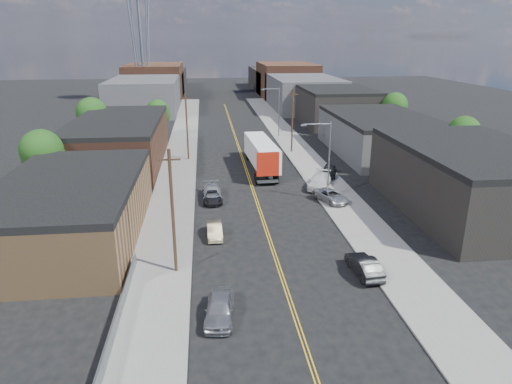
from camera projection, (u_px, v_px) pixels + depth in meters
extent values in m
plane|color=black|center=(236.00, 138.00, 84.02)|extent=(260.00, 260.00, 0.00)
cube|color=gold|center=(242.00, 158.00, 69.91)|extent=(0.32, 120.00, 0.01)
cube|color=slate|center=(180.00, 160.00, 68.88)|extent=(5.00, 140.00, 0.15)
cube|color=slate|center=(303.00, 156.00, 70.89)|extent=(5.00, 140.00, 0.15)
cube|color=brown|center=(72.00, 211.00, 41.81)|extent=(12.00, 22.00, 5.00)
cube|color=black|center=(67.00, 182.00, 40.90)|extent=(12.00, 22.00, 0.60)
cube|color=#492A1D|center=(119.00, 144.00, 66.10)|extent=(12.00, 26.00, 6.00)
cube|color=black|center=(117.00, 121.00, 65.03)|extent=(12.00, 26.00, 0.60)
cube|color=black|center=(472.00, 182.00, 47.68)|extent=(14.00, 22.00, 6.50)
cube|color=black|center=(477.00, 149.00, 46.53)|extent=(14.00, 22.00, 0.60)
cube|color=navy|center=(410.00, 181.00, 46.84)|extent=(0.30, 20.00, 0.80)
cube|color=#3B3B3E|center=(380.00, 136.00, 72.29)|extent=(14.00, 24.00, 5.50)
cube|color=black|center=(382.00, 117.00, 71.31)|extent=(14.00, 24.00, 0.60)
cube|color=black|center=(335.00, 107.00, 96.50)|extent=(14.00, 22.00, 7.00)
cube|color=black|center=(336.00, 89.00, 95.28)|extent=(14.00, 22.00, 0.60)
cube|color=#3B3B3E|center=(146.00, 95.00, 113.53)|extent=(16.00, 30.00, 8.00)
cube|color=#3B3B3E|center=(303.00, 93.00, 117.76)|extent=(16.00, 30.00, 8.00)
cube|color=#492A1D|center=(155.00, 81.00, 136.73)|extent=(16.00, 26.00, 10.00)
cube|color=#492A1D|center=(286.00, 80.00, 140.96)|extent=(16.00, 26.00, 10.00)
cube|color=black|center=(161.00, 80.00, 156.02)|extent=(16.00, 40.00, 7.00)
cube|color=black|center=(276.00, 79.00, 160.25)|extent=(16.00, 40.00, 7.00)
cylinder|color=gray|center=(141.00, 47.00, 123.88)|extent=(0.80, 0.80, 30.00)
cylinder|color=gray|center=(134.00, 47.00, 122.04)|extent=(1.94, 1.94, 29.98)
cylinder|color=gray|center=(147.00, 47.00, 122.41)|extent=(1.94, 1.94, 29.98)
cylinder|color=gray|center=(136.00, 47.00, 125.35)|extent=(1.94, 1.94, 29.98)
cylinder|color=gray|center=(149.00, 47.00, 125.72)|extent=(1.94, 1.94, 29.98)
cylinder|color=gray|center=(329.00, 162.00, 50.49)|extent=(0.18, 0.18, 9.00)
cylinder|color=gray|center=(318.00, 124.00, 48.95)|extent=(3.00, 0.12, 0.12)
cube|color=gray|center=(304.00, 125.00, 48.82)|extent=(0.60, 0.25, 0.18)
cylinder|color=gray|center=(279.00, 113.00, 83.41)|extent=(0.18, 0.18, 9.00)
cylinder|color=gray|center=(271.00, 89.00, 81.87)|extent=(3.00, 0.12, 0.12)
cube|color=gray|center=(263.00, 90.00, 81.74)|extent=(0.60, 0.25, 0.18)
cylinder|color=black|center=(173.00, 213.00, 34.51)|extent=(0.26, 0.26, 10.00)
cube|color=black|center=(169.00, 160.00, 33.16)|extent=(1.60, 0.12, 0.12)
cylinder|color=black|center=(187.00, 127.00, 67.43)|extent=(0.26, 0.26, 10.00)
cube|color=black|center=(186.00, 98.00, 66.08)|extent=(1.60, 0.12, 0.12)
cylinder|color=black|center=(292.00, 121.00, 71.99)|extent=(0.26, 0.26, 10.00)
cube|color=black|center=(293.00, 94.00, 70.63)|extent=(1.60, 0.12, 0.12)
cube|color=slate|center=(119.00, 315.00, 29.47)|extent=(0.02, 16.00, 1.20)
cube|color=slate|center=(118.00, 307.00, 29.27)|extent=(0.05, 16.00, 0.05)
cylinder|color=black|center=(46.00, 179.00, 52.58)|extent=(0.36, 0.36, 4.25)
sphere|color=#123A0F|center=(42.00, 150.00, 51.48)|extent=(4.76, 4.76, 4.76)
sphere|color=#123A0F|center=(49.00, 157.00, 52.10)|extent=(3.74, 3.74, 3.74)
sphere|color=#123A0F|center=(37.00, 156.00, 51.24)|extent=(3.40, 3.40, 3.40)
cylinder|color=black|center=(94.00, 134.00, 76.05)|extent=(0.36, 0.36, 4.50)
sphere|color=#123A0F|center=(92.00, 113.00, 74.89)|extent=(5.04, 5.04, 5.04)
sphere|color=#123A0F|center=(96.00, 118.00, 75.53)|extent=(3.96, 3.96, 3.96)
sphere|color=#123A0F|center=(88.00, 117.00, 74.67)|extent=(3.60, 3.60, 3.60)
cylinder|color=black|center=(159.00, 127.00, 83.82)|extent=(0.36, 0.36, 3.75)
sphere|color=#123A0F|center=(158.00, 111.00, 82.85)|extent=(4.20, 4.20, 4.20)
sphere|color=#123A0F|center=(161.00, 115.00, 83.44)|extent=(3.30, 3.30, 3.30)
sphere|color=#123A0F|center=(155.00, 114.00, 82.59)|extent=(3.00, 3.00, 3.00)
cylinder|color=black|center=(460.00, 155.00, 63.97)|extent=(0.36, 0.36, 4.00)
sphere|color=#123A0F|center=(464.00, 132.00, 62.94)|extent=(4.48, 4.48, 4.48)
sphere|color=#123A0F|center=(466.00, 137.00, 63.55)|extent=(3.52, 3.52, 3.52)
sphere|color=#123A0F|center=(461.00, 137.00, 62.69)|extent=(3.20, 3.20, 3.20)
cylinder|color=black|center=(393.00, 123.00, 86.51)|extent=(0.36, 0.36, 4.25)
sphere|color=#123A0F|center=(395.00, 105.00, 85.41)|extent=(4.76, 4.76, 4.76)
sphere|color=#123A0F|center=(397.00, 109.00, 86.03)|extent=(3.74, 3.74, 3.74)
sphere|color=#123A0F|center=(393.00, 109.00, 85.17)|extent=(3.40, 3.40, 3.40)
cube|color=silver|center=(261.00, 152.00, 62.18)|extent=(3.55, 13.10, 3.02)
cube|color=#9B1B0B|center=(268.00, 164.00, 56.09)|extent=(2.83, 0.28, 3.04)
cube|color=gray|center=(268.00, 181.00, 56.80)|extent=(2.70, 0.75, 0.25)
cube|color=black|center=(255.00, 147.00, 70.06)|extent=(2.89, 3.61, 3.35)
cylinder|color=black|center=(266.00, 179.00, 58.14)|extent=(2.87, 1.24, 1.08)
cylinder|color=black|center=(255.00, 154.00, 70.43)|extent=(2.76, 1.23, 1.08)
imported|color=gray|center=(220.00, 308.00, 29.90)|extent=(2.37, 4.78, 1.56)
imported|color=#867958|center=(215.00, 231.00, 42.27)|extent=(1.45, 3.92, 1.28)
imported|color=black|center=(212.00, 196.00, 51.31)|extent=(2.25, 4.64, 1.27)
imported|color=#A2A5A7|center=(212.00, 192.00, 52.26)|extent=(2.26, 5.31, 1.53)
imported|color=black|center=(364.00, 266.00, 35.55)|extent=(1.89, 4.67, 1.51)
imported|color=#A2A4A7|center=(331.00, 196.00, 50.99)|extent=(3.84, 5.24, 1.32)
imported|color=silver|center=(320.00, 181.00, 55.83)|extent=(4.29, 5.97, 1.61)
imported|color=black|center=(329.00, 170.00, 60.40)|extent=(3.13, 4.76, 1.51)
imported|color=black|center=(272.00, 154.00, 69.70)|extent=(2.55, 5.19, 1.42)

